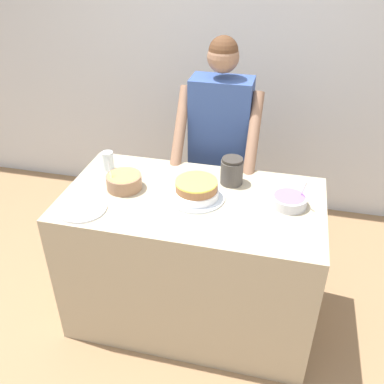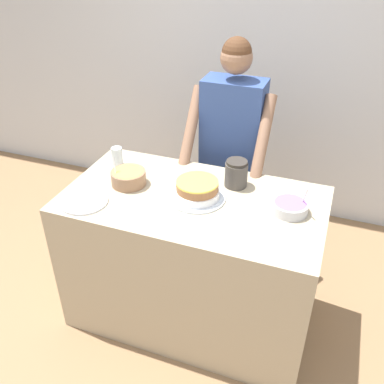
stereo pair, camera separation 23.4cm
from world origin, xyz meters
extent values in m
plane|color=#93704C|center=(0.00, 0.00, 0.00)|extent=(14.00, 14.00, 0.00)
cube|color=silver|center=(0.00, 1.90, 1.30)|extent=(10.00, 0.05, 2.60)
cube|color=tan|center=(0.00, 0.40, 0.46)|extent=(1.48, 0.81, 0.91)
cylinder|color=#2D2D38|center=(-0.06, 1.07, 0.40)|extent=(0.12, 0.12, 0.80)
cylinder|color=#2D2D38|center=(0.13, 1.07, 0.40)|extent=(0.12, 0.12, 0.80)
cube|color=#334C8C|center=(0.04, 1.07, 1.10)|extent=(0.40, 0.22, 0.60)
cylinder|color=#8E664C|center=(-0.20, 0.91, 1.09)|extent=(0.07, 0.39, 0.51)
cylinder|color=#8E664C|center=(0.27, 0.91, 1.09)|extent=(0.07, 0.39, 0.51)
sphere|color=#8E664C|center=(0.04, 1.07, 1.53)|extent=(0.20, 0.20, 0.20)
sphere|color=#51331E|center=(0.04, 1.07, 1.57)|extent=(0.18, 0.18, 0.18)
cylinder|color=silver|center=(0.02, 0.41, 0.92)|extent=(0.32, 0.32, 0.01)
cylinder|color=white|center=(0.02, 0.41, 0.95)|extent=(0.25, 0.25, 0.05)
cylinder|color=#9E663D|center=(0.02, 0.41, 0.99)|extent=(0.24, 0.24, 0.05)
cylinder|color=#F2DB4C|center=(0.02, 0.41, 1.02)|extent=(0.24, 0.24, 0.01)
cylinder|color=silver|center=(0.53, 0.46, 0.94)|extent=(0.20, 0.20, 0.06)
cylinder|color=#9E66B7|center=(0.53, 0.46, 0.97)|extent=(0.17, 0.17, 0.01)
cylinder|color=silver|center=(0.60, 0.48, 1.01)|extent=(0.03, 0.09, 0.17)
cylinder|color=#936B4C|center=(-0.41, 0.42, 0.96)|extent=(0.21, 0.21, 0.08)
cylinder|color=#F2DB4C|center=(-0.41, 0.42, 0.99)|extent=(0.18, 0.18, 0.01)
cylinder|color=silver|center=(-0.47, 0.38, 1.01)|extent=(0.05, 0.06, 0.16)
cylinder|color=silver|center=(-0.59, 0.60, 0.97)|extent=(0.07, 0.07, 0.12)
cylinder|color=silver|center=(-0.55, 0.15, 0.92)|extent=(0.26, 0.26, 0.01)
cylinder|color=#4C4742|center=(0.19, 0.62, 0.99)|extent=(0.13, 0.13, 0.15)
cylinder|color=#322D28|center=(0.19, 0.62, 1.07)|extent=(0.12, 0.12, 0.02)
camera|label=1|loc=(0.47, -1.56, 2.24)|focal=40.00mm
camera|label=2|loc=(0.70, -1.49, 2.24)|focal=40.00mm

